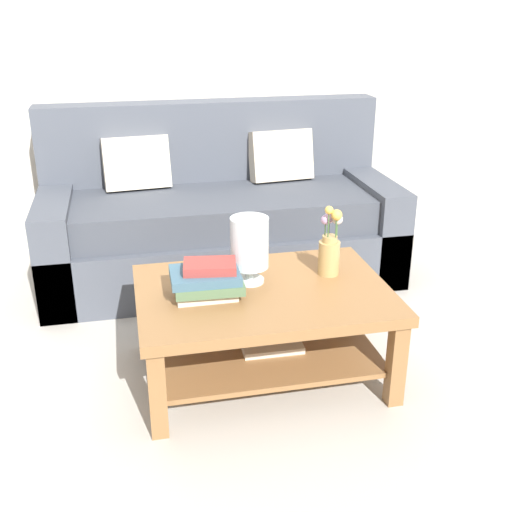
% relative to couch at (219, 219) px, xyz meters
% --- Properties ---
extents(ground_plane, '(10.00, 10.00, 0.00)m').
position_rel_couch_xyz_m(ground_plane, '(-0.03, -0.97, -0.36)').
color(ground_plane, '#B7B2A8').
extents(back_wall, '(6.40, 0.12, 2.70)m').
position_rel_couch_xyz_m(back_wall, '(-0.03, 0.68, 0.99)').
color(back_wall, beige).
rests_on(back_wall, ground).
extents(couch, '(2.17, 0.90, 1.06)m').
position_rel_couch_xyz_m(couch, '(0.00, 0.00, 0.00)').
color(couch, '#474C56').
rests_on(couch, ground).
extents(coffee_table, '(1.13, 0.80, 0.45)m').
position_rel_couch_xyz_m(coffee_table, '(0.00, -1.22, -0.04)').
color(coffee_table, olive).
rests_on(coffee_table, ground).
extents(book_stack_main, '(0.32, 0.23, 0.16)m').
position_rel_couch_xyz_m(book_stack_main, '(-0.25, -1.24, 0.16)').
color(book_stack_main, beige).
rests_on(book_stack_main, coffee_table).
extents(glass_hurricane_vase, '(0.17, 0.17, 0.31)m').
position_rel_couch_xyz_m(glass_hurricane_vase, '(-0.04, -1.13, 0.27)').
color(glass_hurricane_vase, silver).
rests_on(glass_hurricane_vase, coffee_table).
extents(flower_pitcher, '(0.11, 0.11, 0.34)m').
position_rel_couch_xyz_m(flower_pitcher, '(0.34, -1.12, 0.22)').
color(flower_pitcher, tan).
rests_on(flower_pitcher, coffee_table).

